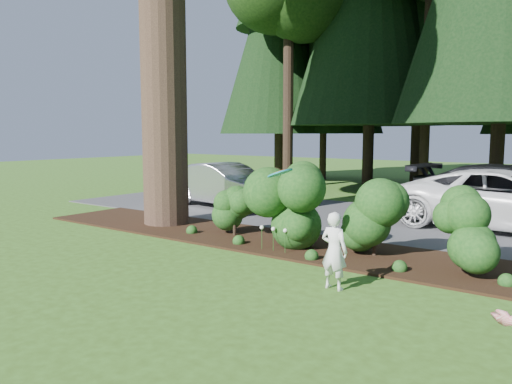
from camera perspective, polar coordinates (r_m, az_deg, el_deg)
ground at (r=8.72m, az=-5.43°, el=-10.22°), size 80.00×80.00×0.00m
mulch_bed at (r=11.26m, az=5.71°, el=-6.21°), size 16.00×2.50×0.05m
driveway at (r=15.01m, az=14.03°, el=-3.17°), size 22.00×6.00×0.03m
shrub_row at (r=10.65m, az=9.02°, el=-2.71°), size 6.53×1.60×1.61m
lily_cluster at (r=10.62m, az=1.99°, el=-4.37°), size 0.69×0.09×0.57m
car_silver_wagon at (r=17.14m, az=-3.47°, el=0.80°), size 4.69×2.14×1.49m
car_white_suv at (r=14.48m, az=26.71°, el=-0.85°), size 5.68×2.68×1.57m
child at (r=8.25m, az=8.92°, el=-6.65°), size 0.48×0.33×1.28m
frisbee at (r=8.78m, az=2.77°, el=2.21°), size 0.44×0.46×0.19m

